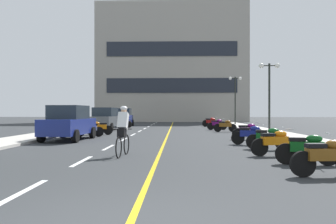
{
  "coord_description": "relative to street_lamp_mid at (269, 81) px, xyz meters",
  "views": [
    {
      "loc": [
        0.89,
        -4.34,
        1.5
      ],
      "look_at": [
        0.21,
        20.09,
        1.47
      ],
      "focal_mm": 36.97,
      "sensor_mm": 36.0,
      "label": 1
    }
  ],
  "objects": [
    {
      "name": "cyclist_rider",
      "position": [
        -8.22,
        -12.58,
        -2.75
      ],
      "size": [
        0.43,
        1.77,
        1.71
      ],
      "color": "black",
      "rests_on": "ground"
    },
    {
      "name": "motorcycle_7",
      "position": [
        -11.4,
        -2.16,
        -3.16
      ],
      "size": [
        1.67,
        0.71,
        0.92
      ],
      "color": "black",
      "rests_on": "ground"
    },
    {
      "name": "motorcycle_10",
      "position": [
        -11.76,
        5.86,
        -3.16
      ],
      "size": [
        1.7,
        0.6,
        0.92
      ],
      "color": "black",
      "rests_on": "ground"
    },
    {
      "name": "curb_right",
      "position": [
        -0.06,
        4.17,
        -3.57
      ],
      "size": [
        2.4,
        72.0,
        0.12
      ],
      "primitive_type": "cube",
      "color": "#B7B2A8",
      "rests_on": "ground"
    },
    {
      "name": "motorcycle_4",
      "position": [
        -3.09,
        -8.58,
        -3.16
      ],
      "size": [
        1.66,
        0.72,
        0.92
      ],
      "color": "black",
      "rests_on": "ground"
    },
    {
      "name": "office_building",
      "position": [
        -7.23,
        28.33,
        5.09
      ],
      "size": [
        22.23,
        6.45,
        17.44
      ],
      "color": "#9E998E",
      "rests_on": "ground"
    },
    {
      "name": "street_lamp_far",
      "position": [
        0.02,
        14.35,
        0.32
      ],
      "size": [
        1.46,
        0.36,
        5.25
      ],
      "color": "black",
      "rests_on": "curb_right"
    },
    {
      "name": "motorcycle_1",
      "position": [
        -2.75,
        -14.41,
        -3.16
      ],
      "size": [
        1.69,
        0.63,
        0.92
      ],
      "color": "black",
      "rests_on": "ground"
    },
    {
      "name": "lane_dash_11",
      "position": [
        -9.26,
        26.17,
        -3.63
      ],
      "size": [
        0.14,
        2.2,
        0.01
      ],
      "primitive_type": "cube",
      "color": "silver",
      "rests_on": "ground"
    },
    {
      "name": "motorcycle_0",
      "position": [
        -2.95,
        -16.14,
        -3.16
      ],
      "size": [
        1.7,
        0.6,
        0.92
      ],
      "color": "black",
      "rests_on": "ground"
    },
    {
      "name": "ground_plane",
      "position": [
        -7.26,
        1.17,
        -3.63
      ],
      "size": [
        140.0,
        140.0,
        0.0
      ],
      "primitive_type": "plane",
      "color": "#2D3033"
    },
    {
      "name": "motorcycle_11",
      "position": [
        -11.45,
        7.91,
        -3.16
      ],
      "size": [
        1.68,
        0.66,
        0.92
      ],
      "color": "black",
      "rests_on": "ground"
    },
    {
      "name": "curb_left",
      "position": [
        -14.46,
        4.17,
        -3.57
      ],
      "size": [
        2.4,
        72.0,
        0.12
      ],
      "primitive_type": "cube",
      "color": "#B7B2A8",
      "rests_on": "ground"
    },
    {
      "name": "lane_dash_4",
      "position": [
        -9.26,
        -1.83,
        -3.63
      ],
      "size": [
        0.14,
        2.2,
        0.01
      ],
      "primitive_type": "cube",
      "color": "silver",
      "rests_on": "ground"
    },
    {
      "name": "motorcycle_9",
      "position": [
        -3.13,
        4.19,
        -3.16
      ],
      "size": [
        1.67,
        0.7,
        0.92
      ],
      "color": "black",
      "rests_on": "ground"
    },
    {
      "name": "motorcycle_2",
      "position": [
        -3.07,
        -12.42,
        -3.16
      ],
      "size": [
        1.69,
        0.61,
        0.92
      ],
      "color": "black",
      "rests_on": "ground"
    },
    {
      "name": "motorcycle_6",
      "position": [
        -11.63,
        -3.83,
        -3.16
      ],
      "size": [
        1.67,
        0.7,
        0.92
      ],
      "color": "black",
      "rests_on": "ground"
    },
    {
      "name": "lane_dash_9",
      "position": [
        -9.26,
        18.17,
        -3.63
      ],
      "size": [
        0.14,
        2.2,
        0.01
      ],
      "primitive_type": "cube",
      "color": "silver",
      "rests_on": "ground"
    },
    {
      "name": "street_lamp_mid",
      "position": [
        0.0,
        0.0,
        0.0
      ],
      "size": [
        1.46,
        0.36,
        4.76
      ],
      "color": "black",
      "rests_on": "curb_right"
    },
    {
      "name": "motorcycle_3",
      "position": [
        -2.81,
        -10.53,
        -3.16
      ],
      "size": [
        1.66,
        0.74,
        0.92
      ],
      "color": "black",
      "rests_on": "ground"
    },
    {
      "name": "motorcycle_13",
      "position": [
        -2.9,
        12.67,
        -3.16
      ],
      "size": [
        1.68,
        0.67,
        0.92
      ],
      "color": "black",
      "rests_on": "ground"
    },
    {
      "name": "lane_dash_0",
      "position": [
        -9.26,
        -17.83,
        -3.63
      ],
      "size": [
        0.14,
        2.2,
        0.01
      ],
      "primitive_type": "cube",
      "color": "silver",
      "rests_on": "ground"
    },
    {
      "name": "lane_dash_7",
      "position": [
        -9.26,
        10.17,
        -3.63
      ],
      "size": [
        0.14,
        2.2,
        0.01
      ],
      "primitive_type": "cube",
      "color": "silver",
      "rests_on": "ground"
    },
    {
      "name": "parked_car_far",
      "position": [
        -11.93,
        10.68,
        -2.72
      ],
      "size": [
        2.02,
        4.25,
        1.82
      ],
      "color": "black",
      "rests_on": "ground"
    },
    {
      "name": "lane_dash_10",
      "position": [
        -9.26,
        22.17,
        -3.63
      ],
      "size": [
        0.14,
        2.2,
        0.01
      ],
      "primitive_type": "cube",
      "color": "silver",
      "rests_on": "ground"
    },
    {
      "name": "motorcycle_12",
      "position": [
        -3.08,
        10.01,
        -3.16
      ],
      "size": [
        1.69,
        0.63,
        0.92
      ],
      "color": "black",
      "rests_on": "ground"
    },
    {
      "name": "lane_dash_5",
      "position": [
        -9.26,
        2.17,
        -3.63
      ],
      "size": [
        0.14,
        2.2,
        0.01
      ],
      "primitive_type": "cube",
      "color": "silver",
      "rests_on": "ground"
    },
    {
      "name": "lane_dash_6",
      "position": [
        -9.26,
        6.17,
        -3.63
      ],
      "size": [
        0.14,
        2.2,
        0.01
      ],
      "primitive_type": "cube",
      "color": "silver",
      "rests_on": "ground"
    },
    {
      "name": "parked_car_mid",
      "position": [
        -12.18,
        3.39,
        -2.72
      ],
      "size": [
        2.15,
        4.3,
        1.82
      ],
      "color": "black",
      "rests_on": "ground"
    },
    {
      "name": "lane_dash_2",
      "position": [
        -9.26,
        -9.83,
        -3.63
      ],
      "size": [
        0.14,
        2.2,
        0.01
      ],
      "primitive_type": "cube",
      "color": "silver",
      "rests_on": "ground"
    },
    {
      "name": "lane_dash_3",
      "position": [
        -9.26,
        -5.83,
        -3.63
      ],
      "size": [
        0.14,
        2.2,
        0.01
      ],
      "primitive_type": "cube",
      "color": "silver",
      "rests_on": "ground"
    },
    {
      "name": "motorcycle_5",
      "position": [
        -2.62,
        -5.64,
        -3.16
      ],
      "size": [
        1.7,
        0.6,
        0.92
      ],
      "color": "black",
      "rests_on": "ground"
    },
    {
      "name": "lane_dash_1",
      "position": [
        -9.26,
        -13.83,
        -3.63
      ],
      "size": [
        0.14,
        2.2,
        0.01
      ],
      "primitive_type": "cube",
      "color": "silver",
      "rests_on": "ground"
    },
    {
      "name": "parked_car_near",
      "position": [
        -12.07,
        -6.26,
        -2.72
      ],
      "size": [
        2.07,
        4.27,
        1.82
      ],
      "color": "black",
      "rests_on": "ground"
    },
    {
      "name": "centre_line_yellow",
      "position": [
        -7.01,
        4.17,
        -3.63
      ],
      "size": [
        0.12,
        66.0,
        0.01
      ],
      "primitive_type": "cube",
      "color": "gold",
      "rests_on": "ground"
    },
    {
      "name": "motorcycle_8",
      "position": [
        -2.85,
        1.4,
        -3.16
      ],
      "size": [
        1.7,
        0.6,
        0.92
      ],
      "color": "black",
      "rests_on": "ground"
    },
    {
      "name": "lane_dash_8",
      "position": [
        -9.26,
        14.17,
        -3.63
      ],
      "size": [
        0.14,
        2.2,
        0.01
      ],
      "primitive_type": "cube",
      "color": "silver",
      "rests_on": "ground"
    }
  ]
}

